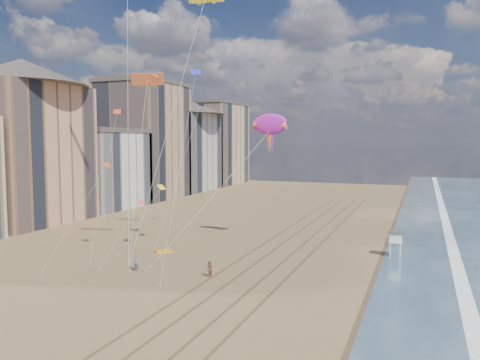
{
  "coord_description": "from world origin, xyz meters",
  "views": [
    {
      "loc": [
        19.24,
        -28.09,
        14.44
      ],
      "look_at": [
        -2.07,
        26.0,
        9.5
      ],
      "focal_mm": 35.0,
      "sensor_mm": 36.0,
      "label": 1
    }
  ],
  "objects_px": {
    "show_kite": "(270,124)",
    "kite_flyer_a": "(137,263)",
    "lifeguard_stand": "(396,237)",
    "grounded_kite": "(164,251)",
    "kite_flyer_b": "(210,269)"
  },
  "relations": [
    {
      "from": "kite_flyer_a",
      "to": "lifeguard_stand",
      "type": "bearing_deg",
      "value": 18.02
    },
    {
      "from": "show_kite",
      "to": "kite_flyer_b",
      "type": "xyz_separation_m",
      "value": [
        -1.01,
        -17.37,
        -15.73
      ]
    },
    {
      "from": "grounded_kite",
      "to": "show_kite",
      "type": "bearing_deg",
      "value": 0.64
    },
    {
      "from": "show_kite",
      "to": "kite_flyer_a",
      "type": "height_order",
      "value": "show_kite"
    },
    {
      "from": "show_kite",
      "to": "kite_flyer_b",
      "type": "bearing_deg",
      "value": -93.32
    },
    {
      "from": "lifeguard_stand",
      "to": "kite_flyer_b",
      "type": "xyz_separation_m",
      "value": [
        -17.76,
        -16.35,
        -1.55
      ]
    },
    {
      "from": "kite_flyer_b",
      "to": "grounded_kite",
      "type": "bearing_deg",
      "value": 173.2
    },
    {
      "from": "grounded_kite",
      "to": "kite_flyer_b",
      "type": "relative_size",
      "value": 1.2
    },
    {
      "from": "kite_flyer_b",
      "to": "lifeguard_stand",
      "type": "bearing_deg",
      "value": 73.34
    },
    {
      "from": "grounded_kite",
      "to": "show_kite",
      "type": "distance_m",
      "value": 22.13
    },
    {
      "from": "grounded_kite",
      "to": "show_kite",
      "type": "relative_size",
      "value": 0.09
    },
    {
      "from": "grounded_kite",
      "to": "kite_flyer_b",
      "type": "xyz_separation_m",
      "value": [
        10.29,
        -7.9,
        0.77
      ]
    },
    {
      "from": "lifeguard_stand",
      "to": "show_kite",
      "type": "relative_size",
      "value": 0.13
    },
    {
      "from": "show_kite",
      "to": "kite_flyer_a",
      "type": "distance_m",
      "value": 25.87
    },
    {
      "from": "grounded_kite",
      "to": "kite_flyer_b",
      "type": "distance_m",
      "value": 13.0
    }
  ]
}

